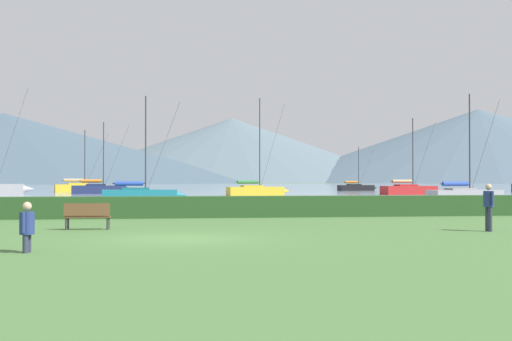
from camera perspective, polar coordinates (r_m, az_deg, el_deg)
The scene contains 16 objects.
ground_plane at distance 19.90m, azimuth -6.59°, elevation -5.97°, with size 1000.00×1000.00×0.00m, color #477038.
harbor_water at distance 156.82m, azimuth -7.71°, elevation -1.44°, with size 320.00×246.00×0.00m, color #8499A8.
hedge_line at distance 30.84m, azimuth -7.05°, elevation -3.19°, with size 80.00×1.20×1.00m, color #284C23.
sailboat_slip_0 at distance 95.30m, azimuth -15.06°, elevation -1.44°, with size 8.24×3.98×8.81m.
sailboat_slip_4 at distance 54.64m, azimuth -10.09°, elevation -2.05°, with size 7.07×2.66×8.73m.
sailboat_slip_5 at distance 105.52m, azimuth 8.78°, elevation -1.46°, with size 6.63×2.49×7.04m.
sailboat_slip_6 at distance 79.48m, azimuth 13.30°, elevation -1.61°, with size 7.66×3.09×9.12m.
sailboat_slip_8 at distance 72.32m, azimuth 0.00°, elevation -1.73°, with size 7.30×3.01×10.86m.
sailboat_slip_10 at distance 55.37m, azimuth 17.86°, elevation -2.02°, with size 6.98×2.70×8.75m.
sailboat_slip_11 at distance 83.79m, azimuth -13.53°, elevation -1.56°, with size 7.76×3.03×9.01m.
park_bench_near_path at distance 24.09m, azimuth -14.55°, elevation -3.78°, with size 1.62×0.54×0.95m.
person_seated_viewer at distance 16.98m, azimuth -19.42°, elevation -4.50°, with size 0.36×0.56×1.25m.
person_standing_walker at distance 23.94m, azimuth 19.70°, elevation -2.72°, with size 0.36×0.57×1.65m.
distant_hill_west_ridge at distance 363.63m, azimuth -21.20°, elevation 1.85°, with size 264.71×264.71×36.37m, color #425666.
distant_hill_central_peak at distance 416.20m, azimuth 18.89°, elevation 2.06°, with size 260.09×260.09×44.31m, color #4C6070.
distant_hill_east_ridge at distance 418.05m, azimuth -2.13°, elevation 1.79°, with size 232.14×232.14×41.19m, color slate.
Camera 1 is at (-0.45, -19.81, 1.80)m, focal length 45.68 mm.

